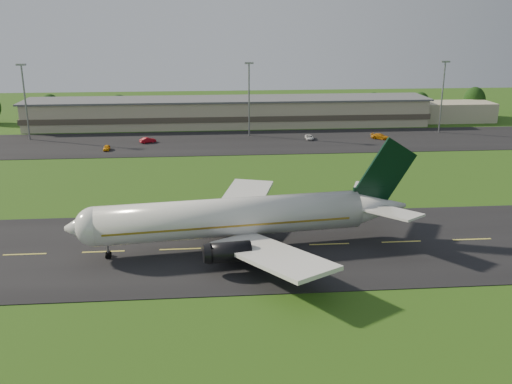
{
  "coord_description": "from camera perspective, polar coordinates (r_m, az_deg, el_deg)",
  "views": [
    {
      "loc": [
        -6.56,
        -77.26,
        32.77
      ],
      "look_at": [
        0.76,
        8.0,
        6.0
      ],
      "focal_mm": 40.0,
      "sensor_mm": 36.0,
      "label": 1
    }
  ],
  "objects": [
    {
      "name": "taxiway",
      "position": [
        84.16,
        -0.05,
        -5.51
      ],
      "size": [
        220.0,
        30.0,
        0.1
      ],
      "primitive_type": "cube",
      "color": "black",
      "rests_on": "ground"
    },
    {
      "name": "service_vehicle_c",
      "position": [
        156.59,
        5.34,
        5.48
      ],
      "size": [
        2.16,
        4.38,
        1.2
      ],
      "primitive_type": "imported",
      "rotation": [
        0.0,
        0.0,
        -0.04
      ],
      "color": "white",
      "rests_on": "apron"
    },
    {
      "name": "service_vehicle_a",
      "position": [
        148.11,
        -14.71,
        4.31
      ],
      "size": [
        1.65,
        3.77,
        1.27
      ],
      "primitive_type": "imported",
      "rotation": [
        0.0,
        0.0,
        0.04
      ],
      "color": "#EAA00D",
      "rests_on": "apron"
    },
    {
      "name": "light_mast_west",
      "position": [
        165.76,
        -22.15,
        9.17
      ],
      "size": [
        2.4,
        1.2,
        20.35
      ],
      "color": "gray",
      "rests_on": "ground"
    },
    {
      "name": "service_vehicle_d",
      "position": [
        159.91,
        12.33,
        5.45
      ],
      "size": [
        5.35,
        4.63,
        1.48
      ],
      "primitive_type": "imported",
      "rotation": [
        0.0,
        0.0,
        0.95
      ],
      "color": "orange",
      "rests_on": "apron"
    },
    {
      "name": "tree_line",
      "position": [
        189.41,
        6.82,
        8.78
      ],
      "size": [
        195.66,
        8.74,
        9.76
      ],
      "color": "black",
      "rests_on": "ground"
    },
    {
      "name": "service_vehicle_b",
      "position": [
        154.49,
        -10.76,
        5.12
      ],
      "size": [
        4.43,
        3.23,
        1.39
      ],
      "primitive_type": "imported",
      "rotation": [
        0.0,
        0.0,
        2.04
      ],
      "color": "#A70B18",
      "rests_on": "apron"
    },
    {
      "name": "terminal",
      "position": [
        176.29,
        -0.63,
        7.98
      ],
      "size": [
        145.0,
        16.0,
        8.4
      ],
      "color": "tan",
      "rests_on": "ground"
    },
    {
      "name": "light_mast_centre",
      "position": [
        158.95,
        -0.71,
        10.13
      ],
      "size": [
        2.4,
        1.2,
        20.35
      ],
      "color": "gray",
      "rests_on": "ground"
    },
    {
      "name": "light_mast_east",
      "position": [
        171.93,
        18.18,
        9.83
      ],
      "size": [
        2.4,
        1.2,
        20.35
      ],
      "color": "gray",
      "rests_on": "ground"
    },
    {
      "name": "airliner",
      "position": [
        82.39,
        -1.93,
        -2.59
      ],
      "size": [
        51.21,
        41.9,
        15.57
      ],
      "rotation": [
        0.0,
        0.0,
        0.12
      ],
      "color": "silver",
      "rests_on": "ground"
    },
    {
      "name": "ground",
      "position": [
        84.17,
        -0.05,
        -5.54
      ],
      "size": [
        360.0,
        360.0,
        0.0
      ],
      "primitive_type": "plane",
      "color": "#214D13",
      "rests_on": "ground"
    },
    {
      "name": "apron",
      "position": [
        152.94,
        -2.34,
        5.0
      ],
      "size": [
        260.0,
        30.0,
        0.1
      ],
      "primitive_type": "cube",
      "color": "black",
      "rests_on": "ground"
    }
  ]
}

